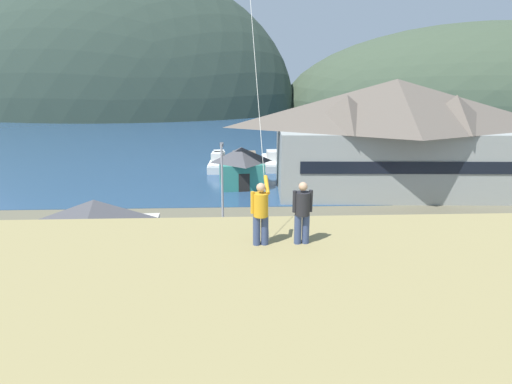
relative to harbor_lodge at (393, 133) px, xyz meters
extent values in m
plane|color=#66604C|center=(-13.83, -22.95, -5.84)|extent=(600.00, 600.00, 0.00)
cube|color=slate|center=(-13.83, -17.95, -5.79)|extent=(40.00, 20.00, 0.10)
cube|color=navy|center=(-13.83, 37.05, -5.83)|extent=(360.00, 84.00, 0.03)
ellipsoid|color=#2D3D33|center=(-47.69, 89.54, -5.84)|extent=(98.54, 63.40, 79.47)
ellipsoid|color=#3D4C38|center=(64.79, 91.13, -5.84)|extent=(133.47, 70.70, 51.25)
cube|color=#999E99|center=(0.01, 0.13, -2.68)|extent=(22.81, 11.37, 6.32)
cube|color=black|center=(-0.25, -5.04, -2.37)|extent=(18.96, 1.02, 1.10)
pyramid|color=#60564C|center=(0.01, 0.13, 2.79)|extent=(24.20, 12.47, 4.63)
pyramid|color=#60564C|center=(-5.10, -1.42, 2.12)|extent=(5.93, 5.93, 3.24)
pyramid|color=#60564C|center=(4.94, -1.91, 2.12)|extent=(5.93, 5.93, 3.24)
cube|color=beige|center=(-22.71, -19.79, -3.98)|extent=(6.35, 4.88, 3.71)
pyramid|color=#47474C|center=(-22.71, -19.79, -1.33)|extent=(6.86, 5.36, 1.59)
cube|color=black|center=(-22.58, -22.08, -4.54)|extent=(1.10, 0.12, 2.60)
cube|color=#338475|center=(-14.87, 2.21, -4.52)|extent=(4.72, 4.79, 2.65)
pyramid|color=#47474C|center=(-14.87, 2.21, -2.44)|extent=(5.11, 5.26, 1.51)
cube|color=black|center=(-14.61, 0.04, -4.91)|extent=(1.10, 0.19, 1.85)
cube|color=#70604C|center=(-14.34, 12.76, -5.49)|extent=(3.20, 12.98, 0.70)
cube|color=#23564C|center=(-17.57, 11.65, -5.39)|extent=(2.48, 5.88, 0.90)
cube|color=#33665B|center=(-17.57, 11.65, -4.86)|extent=(2.41, 5.70, 0.16)
cube|color=silver|center=(-17.52, 11.23, -4.23)|extent=(1.47, 1.85, 1.10)
cube|color=silver|center=(-10.78, 11.44, -5.39)|extent=(2.56, 7.60, 0.90)
cube|color=white|center=(-10.78, 11.44, -4.86)|extent=(2.48, 7.37, 0.16)
cube|color=silver|center=(-10.77, 10.87, -4.23)|extent=(1.73, 2.30, 1.10)
cube|color=silver|center=(-17.66, 10.48, -5.39)|extent=(2.33, 6.31, 0.90)
cube|color=white|center=(-17.66, 10.48, -4.86)|extent=(2.26, 6.12, 0.16)
cube|color=silver|center=(-17.69, 10.01, -4.23)|extent=(1.49, 1.94, 1.10)
cylinder|color=black|center=(-0.66, -20.84, -5.42)|extent=(0.65, 0.24, 0.64)
cube|color=navy|center=(-10.10, -16.62, -5.02)|extent=(4.24, 1.90, 0.80)
cube|color=navy|center=(-10.25, -16.62, -4.27)|extent=(2.14, 1.65, 0.70)
cube|color=black|center=(-10.25, -16.62, -4.31)|extent=(2.18, 1.68, 0.32)
cylinder|color=black|center=(-8.75, -17.57, -5.42)|extent=(0.65, 0.24, 0.64)
cylinder|color=black|center=(-8.71, -15.74, -5.42)|extent=(0.65, 0.24, 0.64)
cylinder|color=black|center=(-11.48, -17.51, -5.42)|extent=(0.65, 0.24, 0.64)
cylinder|color=black|center=(-11.44, -15.67, -5.42)|extent=(0.65, 0.24, 0.64)
cube|color=silver|center=(-11.47, -23.11, -5.02)|extent=(4.30, 2.05, 0.80)
cube|color=beige|center=(-11.32, -23.12, -4.27)|extent=(2.19, 1.73, 0.70)
cube|color=black|center=(-11.32, -23.12, -4.31)|extent=(2.24, 1.76, 0.32)
cylinder|color=black|center=(-12.78, -22.11, -5.42)|extent=(0.65, 0.26, 0.64)
cylinder|color=black|center=(-12.89, -23.94, -5.42)|extent=(0.65, 0.26, 0.64)
cylinder|color=black|center=(-10.05, -22.28, -5.42)|extent=(0.65, 0.26, 0.64)
cylinder|color=black|center=(-10.17, -24.11, -5.42)|extent=(0.65, 0.26, 0.64)
cube|color=red|center=(-4.30, -23.51, -5.02)|extent=(4.32, 2.10, 0.80)
cube|color=#B11A15|center=(-4.15, -23.50, -4.27)|extent=(2.21, 1.75, 0.70)
cube|color=black|center=(-4.15, -23.50, -4.31)|extent=(2.26, 1.79, 0.32)
cylinder|color=black|center=(-5.73, -22.69, -5.42)|extent=(0.65, 0.27, 0.64)
cylinder|color=black|center=(-5.60, -24.52, -5.42)|extent=(0.65, 0.27, 0.64)
cylinder|color=black|center=(-3.01, -22.49, -5.42)|extent=(0.65, 0.27, 0.64)
cylinder|color=black|center=(-2.88, -24.32, -5.42)|extent=(0.65, 0.27, 0.64)
cube|color=#236633|center=(-5.45, -17.06, -5.02)|extent=(4.30, 2.04, 0.80)
cube|color=#1E562B|center=(-5.60, -17.07, -4.27)|extent=(2.19, 1.72, 0.70)
cube|color=black|center=(-5.60, -17.07, -4.31)|extent=(2.23, 1.75, 0.32)
cylinder|color=black|center=(-4.03, -17.90, -5.42)|extent=(0.65, 0.26, 0.64)
cylinder|color=black|center=(-4.14, -16.07, -5.42)|extent=(0.65, 0.26, 0.64)
cylinder|color=black|center=(-6.76, -18.06, -5.42)|extent=(0.65, 0.26, 0.64)
cylinder|color=black|center=(-6.86, -16.22, -5.42)|extent=(0.65, 0.26, 0.64)
cube|color=slate|center=(-15.82, -16.01, -5.02)|extent=(4.29, 2.01, 0.80)
cube|color=#5B5B5F|center=(-15.97, -16.02, -4.27)|extent=(2.18, 1.71, 0.70)
cube|color=black|center=(-15.97, -16.02, -4.31)|extent=(2.22, 1.74, 0.32)
cylinder|color=black|center=(-14.41, -16.86, -5.42)|extent=(0.65, 0.25, 0.64)
cylinder|color=black|center=(-14.50, -15.03, -5.42)|extent=(0.65, 0.25, 0.64)
cylinder|color=black|center=(-17.13, -17.00, -5.42)|extent=(0.65, 0.25, 0.64)
cylinder|color=black|center=(-17.23, -15.17, -5.42)|extent=(0.65, 0.25, 0.64)
cube|color=#236633|center=(-28.29, -17.31, -5.02)|extent=(4.31, 2.06, 0.80)
cube|color=#1E562B|center=(-28.44, -17.32, -4.27)|extent=(2.20, 1.73, 0.70)
cube|color=black|center=(-28.44, -17.32, -4.31)|extent=(2.24, 1.76, 0.32)
cylinder|color=black|center=(-26.87, -18.14, -5.42)|extent=(0.65, 0.26, 0.64)
cylinder|color=black|center=(-26.98, -16.31, -5.42)|extent=(0.65, 0.26, 0.64)
cylinder|color=black|center=(-29.71, -16.48, -5.42)|extent=(0.65, 0.26, 0.64)
cube|color=silver|center=(-16.08, -21.71, -5.02)|extent=(4.32, 2.09, 0.80)
cube|color=beige|center=(-16.23, -21.72, -4.27)|extent=(2.21, 1.74, 0.70)
cube|color=black|center=(-16.23, -21.72, -4.31)|extent=(2.25, 1.78, 0.32)
cylinder|color=black|center=(-14.65, -22.53, -5.42)|extent=(0.65, 0.26, 0.64)
cylinder|color=black|center=(-14.78, -20.70, -5.42)|extent=(0.65, 0.26, 0.64)
cylinder|color=black|center=(-17.37, -22.72, -5.42)|extent=(0.65, 0.26, 0.64)
cylinder|color=black|center=(-17.50, -20.89, -5.42)|extent=(0.65, 0.26, 0.64)
cylinder|color=#ADADB2|center=(-16.31, -12.45, -2.31)|extent=(0.16, 0.16, 6.85)
cube|color=#4C4C51|center=(-16.31, -12.10, 1.01)|extent=(0.24, 0.70, 0.20)
cylinder|color=#384770|center=(-14.69, -30.61, 1.76)|extent=(0.20, 0.20, 0.82)
cylinder|color=#384770|center=(-14.47, -30.60, 1.76)|extent=(0.20, 0.20, 0.82)
cylinder|color=gold|center=(-14.58, -30.61, 2.49)|extent=(0.40, 0.40, 0.64)
sphere|color=tan|center=(-14.58, -30.61, 2.97)|extent=(0.24, 0.24, 0.24)
cylinder|color=gold|center=(-14.41, -30.41, 2.99)|extent=(0.15, 0.56, 0.43)
cylinder|color=gold|center=(-14.80, -30.62, 2.56)|extent=(0.11, 0.11, 0.60)
cylinder|color=#384770|center=(-13.56, -30.56, 1.76)|extent=(0.20, 0.20, 0.82)
cylinder|color=#384770|center=(-13.34, -30.54, 1.76)|extent=(0.20, 0.20, 0.82)
cylinder|color=#232328|center=(-13.45, -30.55, 2.49)|extent=(0.40, 0.40, 0.64)
sphere|color=tan|center=(-13.45, -30.55, 2.97)|extent=(0.24, 0.24, 0.24)
cylinder|color=#232328|center=(-13.67, -30.58, 2.56)|extent=(0.11, 0.11, 0.60)
cylinder|color=#232328|center=(-13.23, -30.53, 2.56)|extent=(0.11, 0.11, 0.60)
cylinder|color=silver|center=(-14.63, -27.82, 6.35)|extent=(0.62, 5.08, 10.01)
camera|label=1|loc=(-15.16, -41.59, 5.97)|focal=30.36mm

